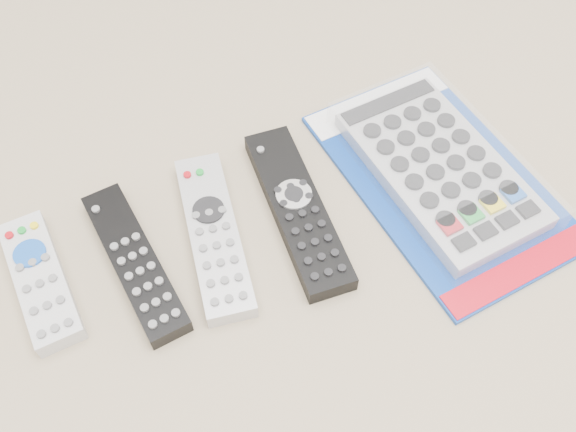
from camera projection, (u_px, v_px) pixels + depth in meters
name	position (u px, v px, depth m)	size (l,w,h in m)	color
remote_small_grey	(40.00, 280.00, 0.67)	(0.05, 0.16, 0.02)	#B6B6B8
remote_slim_black	(135.00, 262.00, 0.68)	(0.06, 0.20, 0.02)	black
remote_silver_dvd	(214.00, 235.00, 0.70)	(0.09, 0.21, 0.02)	#B3B3B7
remote_large_black	(298.00, 209.00, 0.72)	(0.08, 0.23, 0.02)	black
jumbo_remote_packaged	(440.00, 167.00, 0.74)	(0.21, 0.33, 0.04)	#0D3894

